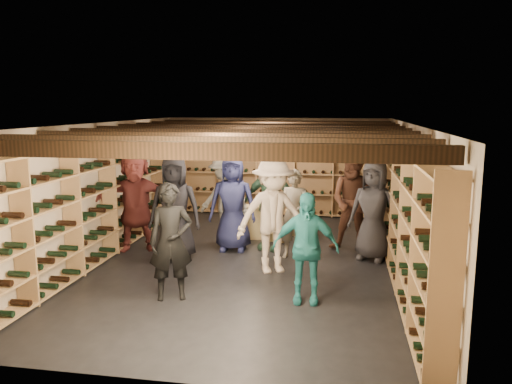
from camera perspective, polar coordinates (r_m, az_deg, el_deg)
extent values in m
plane|color=black|center=(8.92, -1.02, -7.82)|extent=(8.00, 8.00, 0.00)
cube|color=#C4B198|center=(12.54, 2.37, 2.96)|extent=(5.50, 0.02, 2.40)
cube|color=#C4B198|center=(4.87, -9.94, -8.38)|extent=(5.50, 0.02, 2.40)
cube|color=#C4B198|center=(9.53, -17.52, 0.29)|extent=(0.02, 8.00, 2.40)
cube|color=#C4B198|center=(8.56, 17.36, -0.74)|extent=(0.02, 8.00, 2.40)
cube|color=beige|center=(8.50, -1.07, 7.78)|extent=(5.50, 8.00, 0.01)
cube|color=black|center=(5.12, -8.42, 4.70)|extent=(5.40, 0.12, 0.18)
cube|color=black|center=(5.95, -5.80, 5.47)|extent=(5.40, 0.12, 0.18)
cube|color=black|center=(6.80, -3.83, 6.05)|extent=(5.40, 0.12, 0.18)
cube|color=black|center=(7.65, -2.29, 6.49)|extent=(5.40, 0.12, 0.18)
cube|color=black|center=(8.51, -1.06, 6.84)|extent=(5.40, 0.12, 0.18)
cube|color=black|center=(9.37, -0.06, 7.12)|extent=(5.40, 0.12, 0.18)
cube|color=black|center=(10.23, 0.78, 7.36)|extent=(5.40, 0.12, 0.18)
cube|color=black|center=(11.09, 1.49, 7.56)|extent=(5.40, 0.12, 0.18)
cube|color=black|center=(11.96, 2.10, 7.72)|extent=(5.40, 0.12, 0.18)
cube|color=#A07A4D|center=(9.47, -16.51, -0.48)|extent=(0.32, 7.50, 2.15)
cube|color=#A07A4D|center=(8.56, 16.12, -1.53)|extent=(0.32, 7.50, 2.15)
cube|color=#A07A4D|center=(12.39, 2.26, 2.30)|extent=(4.70, 0.30, 2.15)
cube|color=tan|center=(10.70, 4.75, -4.36)|extent=(0.53, 0.38, 0.17)
cube|color=tan|center=(10.65, 4.76, -3.47)|extent=(0.53, 0.38, 0.17)
cube|color=tan|center=(10.62, 4.77, -2.58)|extent=(0.53, 0.38, 0.17)
cube|color=tan|center=(10.35, 0.00, -4.82)|extent=(0.56, 0.42, 0.17)
cube|color=tan|center=(10.30, 0.00, -3.90)|extent=(0.56, 0.42, 0.17)
cube|color=tan|center=(10.26, 0.00, -2.98)|extent=(0.56, 0.42, 0.17)
cube|color=tan|center=(10.23, 0.00, -2.05)|extent=(0.56, 0.42, 0.17)
cube|color=tan|center=(10.21, 2.22, -5.03)|extent=(0.57, 0.46, 0.17)
imported|color=black|center=(8.86, -9.26, -1.86)|extent=(0.98, 0.70, 1.86)
imported|color=black|center=(7.10, -9.71, -5.62)|extent=(0.71, 0.58, 1.66)
imported|color=#C8B19C|center=(8.11, 1.96, -2.69)|extent=(1.41, 1.15, 1.90)
imported|color=teal|center=(6.94, 5.68, -6.36)|extent=(0.93, 0.42, 1.56)
imported|color=maroon|center=(9.60, -13.58, -0.95)|extent=(1.85, 1.06, 1.90)
imported|color=#1B1F47|center=(9.35, -2.70, -1.27)|extent=(0.92, 0.64, 1.81)
imported|color=gray|center=(8.90, 4.42, -2.55)|extent=(0.63, 0.47, 1.60)
imported|color=#4F2C1E|center=(9.42, 11.17, -1.12)|extent=(1.06, 0.91, 1.89)
imported|color=#9E9C91|center=(9.88, -3.56, -0.83)|extent=(1.30, 1.04, 1.76)
imported|color=#294B37|center=(9.40, 1.59, -1.22)|extent=(1.14, 0.72, 1.80)
imported|color=#2F2E33|center=(9.01, 13.28, -2.09)|extent=(1.01, 0.84, 1.77)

